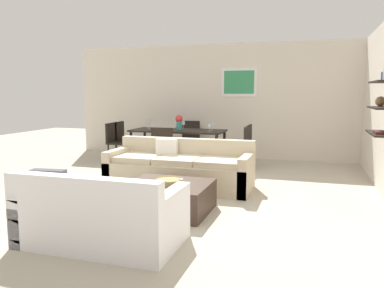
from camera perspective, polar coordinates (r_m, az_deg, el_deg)
name	(u,v)px	position (r m, az deg, el deg)	size (l,w,h in m)	color
ground_plane	(178,193)	(6.08, -2.03, -7.20)	(18.00, 18.00, 0.00)	#BCB29E
back_wall_unit	(240,101)	(9.22, 7.06, 6.32)	(8.40, 0.09, 2.70)	silver
sofa_beige	(180,170)	(6.35, -1.81, -3.86)	(2.36, 0.90, 0.78)	beige
loveseat_white	(100,216)	(4.13, -13.43, -10.36)	(1.62, 0.90, 0.78)	white
coffee_table	(168,197)	(5.11, -3.59, -7.88)	(1.09, 0.93, 0.38)	#38281E
decorative_bowl	(169,181)	(4.97, -3.43, -5.57)	(0.37, 0.37, 0.08)	#99844C
candle_jar	(181,182)	(4.95, -1.66, -5.64)	(0.07, 0.07, 0.08)	silver
dining_table	(178,133)	(8.42, -2.10, 1.66)	(2.04, 0.84, 0.75)	black
dining_chair_right_far	(244,142)	(8.27, 7.70, 0.25)	(0.44, 0.44, 0.88)	black
dining_chair_head	(189,137)	(9.22, -0.38, 1.08)	(0.44, 0.44, 0.88)	black
dining_chair_left_near	(116,140)	(8.85, -11.24, 0.66)	(0.44, 0.44, 0.88)	black
dining_chair_left_far	(124,138)	(9.18, -10.11, 0.93)	(0.44, 0.44, 0.88)	black
dining_chair_foot	(164,146)	(7.68, -4.15, -0.27)	(0.44, 0.44, 0.88)	black
dining_chair_right_near	(241,145)	(7.90, 7.24, -0.08)	(0.44, 0.44, 0.88)	black
wine_glass_right_near	(209,126)	(8.09, 2.57, 2.68)	(0.08, 0.08, 0.16)	silver
wine_glass_right_far	(212,125)	(8.29, 2.94, 2.83)	(0.06, 0.06, 0.17)	silver
wine_glass_head	(183,123)	(8.75, -1.32, 3.13)	(0.08, 0.08, 0.17)	silver
wine_glass_left_far	(149,123)	(8.77, -6.42, 3.16)	(0.08, 0.08, 0.18)	silver
centerpiece_vase	(179,121)	(8.38, -1.94, 3.37)	(0.16, 0.16, 0.32)	teal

